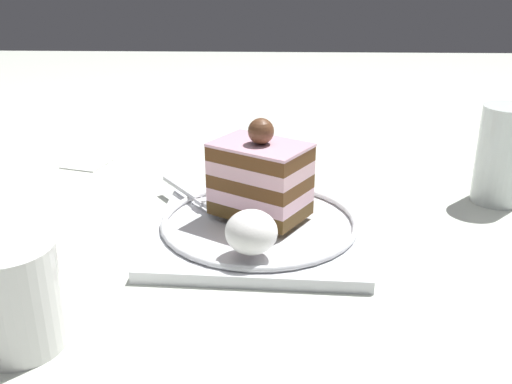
{
  "coord_description": "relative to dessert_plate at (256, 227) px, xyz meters",
  "views": [
    {
      "loc": [
        -0.0,
        0.57,
        0.28
      ],
      "look_at": [
        0.01,
        0.02,
        0.05
      ],
      "focal_mm": 40.76,
      "sensor_mm": 36.0,
      "label": 1
    }
  ],
  "objects": [
    {
      "name": "whipped_cream_dollop",
      "position": [
        0.01,
        0.07,
        0.03
      ],
      "size": [
        0.05,
        0.05,
        0.04
      ],
      "primitive_type": "ellipsoid",
      "color": "white",
      "rests_on": "dessert_plate"
    },
    {
      "name": "drink_glass_near",
      "position": [
        -0.28,
        -0.1,
        0.04
      ],
      "size": [
        0.06,
        0.06,
        0.12
      ],
      "color": "white",
      "rests_on": "ground_plane"
    },
    {
      "name": "fork",
      "position": [
        0.08,
        -0.05,
        0.01
      ],
      "size": [
        0.08,
        0.11,
        0.0
      ],
      "color": "silver",
      "rests_on": "dessert_plate"
    },
    {
      "name": "drink_glass_far",
      "position": [
        0.18,
        0.19,
        0.03
      ],
      "size": [
        0.07,
        0.07,
        0.08
      ],
      "color": "white",
      "rests_on": "ground_plane"
    },
    {
      "name": "dessert_plate",
      "position": [
        0.0,
        0.0,
        0.0
      ],
      "size": [
        0.23,
        0.23,
        0.02
      ],
      "color": "white",
      "rests_on": "ground_plane"
    },
    {
      "name": "cake_slice",
      "position": [
        -0.0,
        -0.01,
        0.05
      ],
      "size": [
        0.12,
        0.11,
        0.11
      ],
      "color": "#573B19",
      "rests_on": "dessert_plate"
    },
    {
      "name": "folded_napkin",
      "position": [
        0.24,
        -0.23,
        -0.01
      ],
      "size": [
        0.08,
        0.11,
        0.0
      ],
      "primitive_type": "cube",
      "rotation": [
        0.0,
        0.0,
        1.29
      ],
      "color": "white",
      "rests_on": "ground_plane"
    },
    {
      "name": "ground_plane",
      "position": [
        -0.01,
        -0.02,
        -0.01
      ],
      "size": [
        2.4,
        2.4,
        0.0
      ],
      "primitive_type": "plane",
      "color": "silver"
    }
  ]
}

